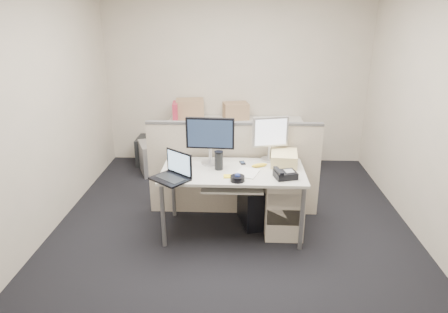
{
  "coord_description": "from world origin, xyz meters",
  "views": [
    {
      "loc": [
        0.07,
        -3.87,
        2.33
      ],
      "look_at": [
        -0.1,
        0.15,
        0.83
      ],
      "focal_mm": 32.0,
      "sensor_mm": 36.0,
      "label": 1
    }
  ],
  "objects_px": {
    "desk": "(233,176)",
    "monitor_main": "(210,141)",
    "laptop": "(169,167)",
    "desk_phone": "(285,175)"
  },
  "relations": [
    {
      "from": "monitor_main",
      "to": "desk_phone",
      "type": "xyz_separation_m",
      "value": [
        0.78,
        -0.36,
        -0.23
      ]
    },
    {
      "from": "monitor_main",
      "to": "desk_phone",
      "type": "relative_size",
      "value": 2.46
    },
    {
      "from": "desk",
      "to": "laptop",
      "type": "xyz_separation_m",
      "value": [
        -0.62,
        -0.28,
        0.2
      ]
    },
    {
      "from": "desk",
      "to": "desk_phone",
      "type": "xyz_separation_m",
      "value": [
        0.53,
        -0.18,
        0.1
      ]
    },
    {
      "from": "desk",
      "to": "desk_phone",
      "type": "bearing_deg",
      "value": -18.8
    },
    {
      "from": "desk",
      "to": "monitor_main",
      "type": "bearing_deg",
      "value": 144.25
    },
    {
      "from": "monitor_main",
      "to": "laptop",
      "type": "xyz_separation_m",
      "value": [
        -0.37,
        -0.46,
        -0.13
      ]
    },
    {
      "from": "monitor_main",
      "to": "desk_phone",
      "type": "distance_m",
      "value": 0.89
    },
    {
      "from": "desk",
      "to": "desk_phone",
      "type": "height_order",
      "value": "desk_phone"
    },
    {
      "from": "desk_phone",
      "to": "laptop",
      "type": "bearing_deg",
      "value": 169.26
    }
  ]
}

